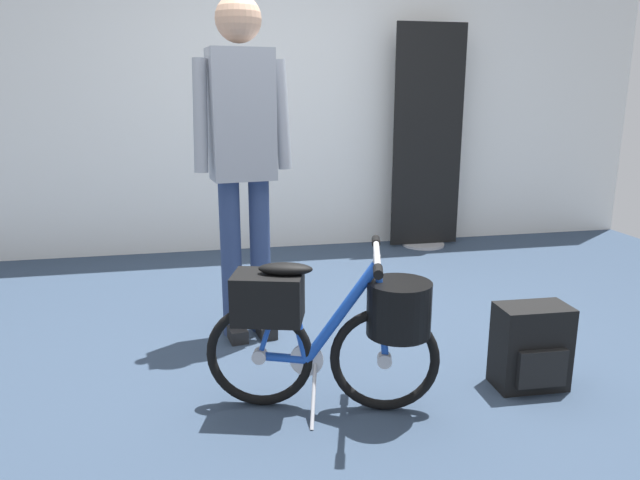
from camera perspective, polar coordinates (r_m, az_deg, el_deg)
name	(u,v)px	position (r m, az deg, el deg)	size (l,w,h in m)	color
ground_plane	(343,347)	(3.13, 2.19, -10.29)	(6.46, 6.46, 0.00)	#2D3D51
back_wall	(280,75)	(4.99, -3.92, 15.62)	(6.46, 0.10, 2.86)	white
floor_banner_stand	(427,149)	(5.07, 10.36, 8.66)	(0.60, 0.36, 1.84)	#B7B7BC
folding_bike_foreground	(333,323)	(2.42, 1.25, -8.06)	(0.94, 0.52, 0.69)	black
visitor_near_wall	(242,147)	(3.09, -7.52, 8.91)	(0.53, 0.31, 1.76)	navy
backpack_on_floor	(531,347)	(2.83, 19.79, -9.76)	(0.32, 0.22, 0.38)	black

